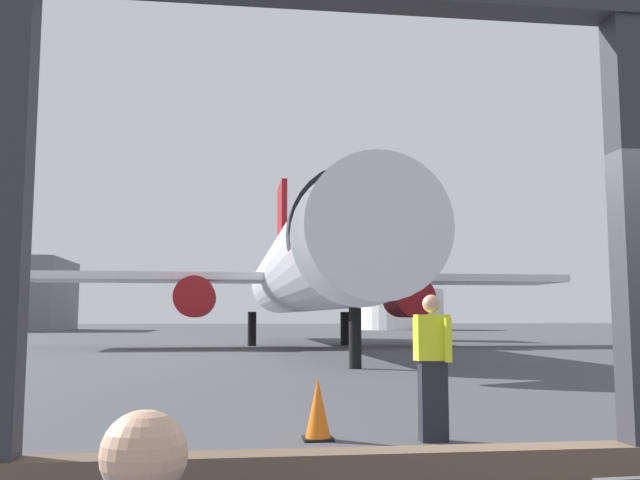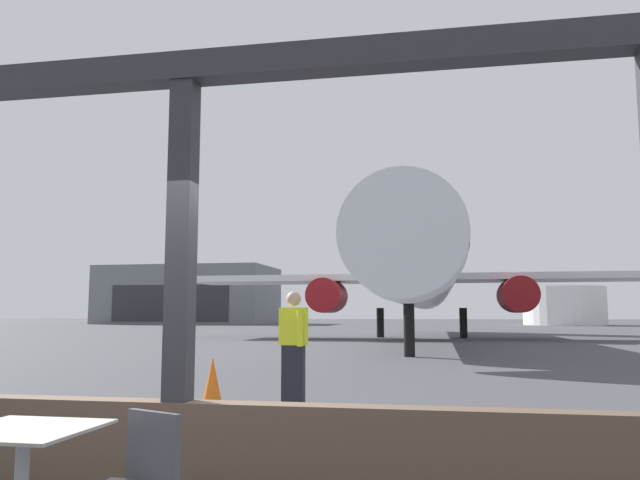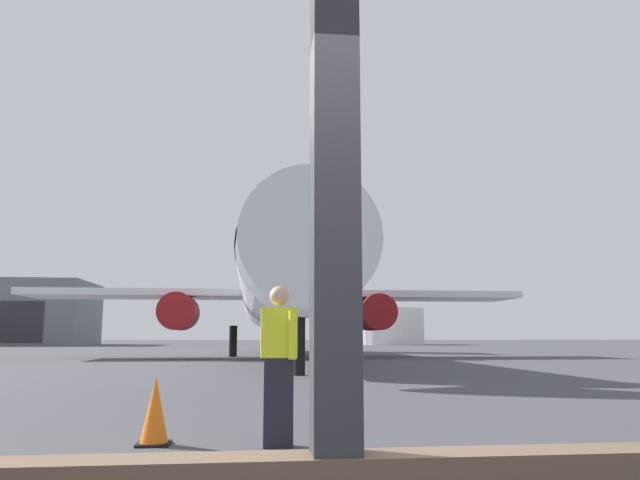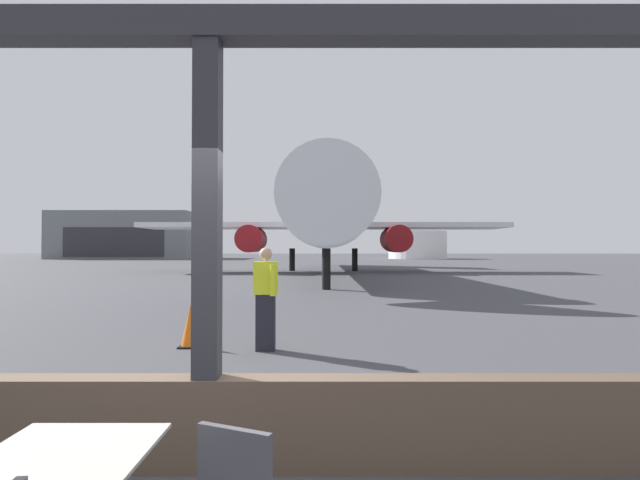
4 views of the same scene
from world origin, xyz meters
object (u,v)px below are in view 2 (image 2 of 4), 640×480
Objects in this scene: distant_hangar at (190,295)px; ground_crew_worker at (293,348)px; airplane at (419,271)px; cafe_chair_aisle_left at (138,477)px; fuel_storage_tank at (564,306)px; traffic_cone at (212,382)px.

ground_crew_worker is at bearing -66.45° from distant_hangar.
airplane reaches higher than ground_crew_worker.
ground_crew_worker is at bearing 94.61° from cafe_chair_aisle_left.
distant_hangar is 48.65m from fuel_storage_tank.
airplane is (0.72, 30.74, 3.16)m from cafe_chair_aisle_left.
cafe_chair_aisle_left is 6.33m from traffic_cone.
traffic_cone is 72.50m from fuel_storage_tank.
cafe_chair_aisle_left is at bearing -73.29° from traffic_cone.
airplane is at bearing 84.14° from traffic_cone.
distant_hangar reaches higher than cafe_chair_aisle_left.
ground_crew_worker is 72.43m from fuel_storage_tank.
distant_hangar reaches higher than traffic_cone.
fuel_storage_tank reaches higher than traffic_cone.
cafe_chair_aisle_left is 5.81m from ground_crew_worker.
distant_hangar is at bearing 112.72° from traffic_cone.
fuel_storage_tank is (48.60, -1.72, -1.58)m from distant_hangar.
cafe_chair_aisle_left is 0.50× the size of ground_crew_worker.
traffic_cone is at bearing -104.83° from fuel_storage_tank.
airplane is at bearing 87.28° from ground_crew_worker.
ground_crew_worker is 2.36× the size of traffic_cone.
traffic_cone is 0.03× the size of distant_hangar.
fuel_storage_tank is (17.20, 70.34, 1.38)m from ground_crew_worker.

